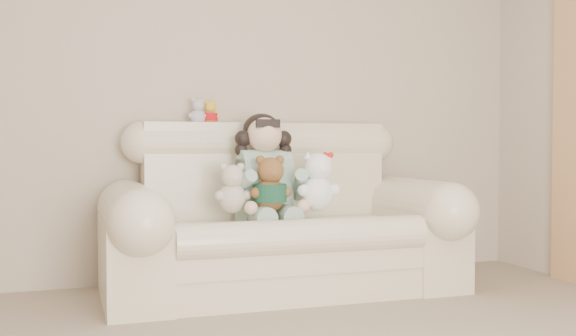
{
  "coord_description": "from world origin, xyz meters",
  "views": [
    {
      "loc": [
        -0.9,
        -1.8,
        0.89
      ],
      "look_at": [
        0.35,
        1.9,
        0.75
      ],
      "focal_mm": 41.75,
      "sensor_mm": 36.0,
      "label": 1
    }
  ],
  "objects_px": {
    "brown_teddy": "(270,179)",
    "sofa": "(283,207)",
    "white_cat": "(318,175)",
    "cream_teddy": "(232,183)",
    "seated_child": "(264,166)"
  },
  "relations": [
    {
      "from": "seated_child",
      "to": "white_cat",
      "type": "relative_size",
      "value": 1.63
    },
    {
      "from": "cream_teddy",
      "to": "white_cat",
      "type": "bearing_deg",
      "value": 10.86
    },
    {
      "from": "brown_teddy",
      "to": "cream_teddy",
      "type": "bearing_deg",
      "value": 148.97
    },
    {
      "from": "sofa",
      "to": "brown_teddy",
      "type": "xyz_separation_m",
      "value": [
        -0.12,
        -0.13,
        0.18
      ]
    },
    {
      "from": "brown_teddy",
      "to": "cream_teddy",
      "type": "distance_m",
      "value": 0.22
    },
    {
      "from": "brown_teddy",
      "to": "sofa",
      "type": "bearing_deg",
      "value": 27.26
    },
    {
      "from": "seated_child",
      "to": "cream_teddy",
      "type": "relative_size",
      "value": 2.02
    },
    {
      "from": "sofa",
      "to": "brown_teddy",
      "type": "bearing_deg",
      "value": -132.42
    },
    {
      "from": "brown_teddy",
      "to": "white_cat",
      "type": "height_order",
      "value": "white_cat"
    },
    {
      "from": "cream_teddy",
      "to": "seated_child",
      "type": "bearing_deg",
      "value": 52.54
    },
    {
      "from": "white_cat",
      "to": "cream_teddy",
      "type": "height_order",
      "value": "white_cat"
    },
    {
      "from": "cream_teddy",
      "to": "sofa",
      "type": "bearing_deg",
      "value": 32.36
    },
    {
      "from": "sofa",
      "to": "white_cat",
      "type": "relative_size",
      "value": 5.09
    },
    {
      "from": "cream_teddy",
      "to": "brown_teddy",
      "type": "bearing_deg",
      "value": 6.47
    },
    {
      "from": "seated_child",
      "to": "brown_teddy",
      "type": "height_order",
      "value": "seated_child"
    }
  ]
}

